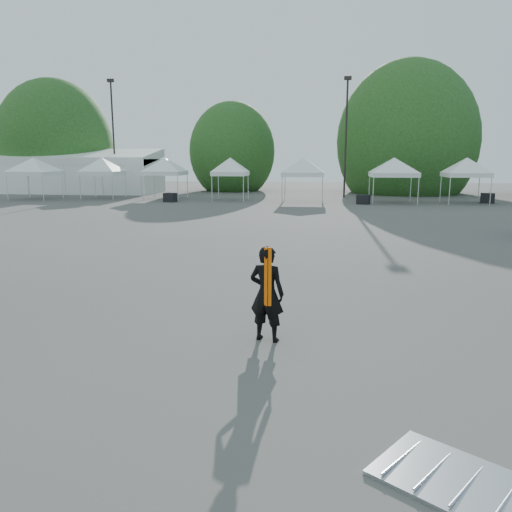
# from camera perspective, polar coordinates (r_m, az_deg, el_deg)

# --- Properties ---
(ground) EXTENTS (120.00, 120.00, 0.00)m
(ground) POSITION_cam_1_polar(r_m,az_deg,el_deg) (11.49, 1.44, -5.47)
(ground) COLOR #474442
(ground) RESTS_ON ground
(marquee) EXTENTS (15.00, 6.25, 4.23)m
(marquee) POSITION_cam_1_polar(r_m,az_deg,el_deg) (51.48, -19.48, 9.04)
(marquee) COLOR white
(marquee) RESTS_ON ground
(light_pole_west) EXTENTS (0.60, 0.25, 10.30)m
(light_pole_west) POSITION_cam_1_polar(r_m,az_deg,el_deg) (48.93, -16.01, 13.62)
(light_pole_west) COLOR black
(light_pole_west) RESTS_ON ground
(light_pole_east) EXTENTS (0.60, 0.25, 9.80)m
(light_pole_east) POSITION_cam_1_polar(r_m,az_deg,el_deg) (43.05, 10.26, 13.92)
(light_pole_east) COLOR black
(light_pole_east) RESTS_ON ground
(tree_far_w) EXTENTS (4.80, 4.80, 7.30)m
(tree_far_w) POSITION_cam_1_polar(r_m,az_deg,el_deg) (56.00, -21.98, 11.62)
(tree_far_w) COLOR #382314
(tree_far_w) RESTS_ON ground
(tree_mid_w) EXTENTS (4.16, 4.16, 6.33)m
(tree_mid_w) POSITION_cam_1_polar(r_m,az_deg,el_deg) (51.77, -2.73, 11.82)
(tree_mid_w) COLOR #382314
(tree_mid_w) RESTS_ON ground
(tree_mid_e) EXTENTS (5.12, 5.12, 7.79)m
(tree_mid_e) POSITION_cam_1_polar(r_m,az_deg,el_deg) (50.59, 16.83, 12.42)
(tree_mid_e) COLOR #382314
(tree_mid_e) RESTS_ON ground
(tent_a) EXTENTS (4.54, 4.54, 3.88)m
(tent_a) POSITION_cam_1_polar(r_m,az_deg,el_deg) (44.49, -24.08, 9.88)
(tent_a) COLOR silver
(tent_a) RESTS_ON ground
(tent_b) EXTENTS (4.12, 4.12, 3.88)m
(tent_b) POSITION_cam_1_polar(r_m,az_deg,el_deg) (43.31, -17.19, 10.34)
(tent_b) COLOR silver
(tent_b) RESTS_ON ground
(tent_c) EXTENTS (4.33, 4.33, 3.88)m
(tent_c) POSITION_cam_1_polar(r_m,az_deg,el_deg) (41.57, -10.39, 10.63)
(tent_c) COLOR silver
(tent_c) RESTS_ON ground
(tent_d) EXTENTS (3.76, 3.76, 3.88)m
(tent_d) POSITION_cam_1_polar(r_m,az_deg,el_deg) (39.71, -2.96, 10.78)
(tent_d) COLOR silver
(tent_d) RESTS_ON ground
(tent_e) EXTENTS (4.45, 4.45, 3.88)m
(tent_e) POSITION_cam_1_polar(r_m,az_deg,el_deg) (38.28, 5.44, 10.74)
(tent_e) COLOR silver
(tent_e) RESTS_ON ground
(tent_f) EXTENTS (4.70, 4.70, 3.88)m
(tent_f) POSITION_cam_1_polar(r_m,az_deg,el_deg) (38.56, 15.50, 10.39)
(tent_f) COLOR silver
(tent_f) RESTS_ON ground
(tent_g) EXTENTS (4.23, 4.23, 3.88)m
(tent_g) POSITION_cam_1_polar(r_m,az_deg,el_deg) (39.88, 22.96, 9.94)
(tent_g) COLOR silver
(tent_g) RESTS_ON ground
(man) EXTENTS (0.73, 0.56, 1.76)m
(man) POSITION_cam_1_polar(r_m,az_deg,el_deg) (9.01, 1.25, -4.31)
(man) COLOR black
(man) RESTS_ON ground
(barrier_mid) EXTENTS (2.38, 2.14, 0.07)m
(barrier_mid) POSITION_cam_1_polar(r_m,az_deg,el_deg) (5.90, 24.88, -23.39)
(barrier_mid) COLOR #ACAEB4
(barrier_mid) RESTS_ON ground
(crate_west) EXTENTS (1.03, 0.90, 0.68)m
(crate_west) POSITION_cam_1_polar(r_m,az_deg,el_deg) (38.75, -9.78, 6.61)
(crate_west) COLOR black
(crate_west) RESTS_ON ground
(crate_mid) EXTENTS (1.05, 0.93, 0.68)m
(crate_mid) POSITION_cam_1_polar(r_m,az_deg,el_deg) (37.14, 12.16, 6.33)
(crate_mid) COLOR black
(crate_mid) RESTS_ON ground
(crate_east) EXTENTS (1.09, 0.94, 0.73)m
(crate_east) POSITION_cam_1_polar(r_m,az_deg,el_deg) (40.98, 24.94, 6.01)
(crate_east) COLOR black
(crate_east) RESTS_ON ground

